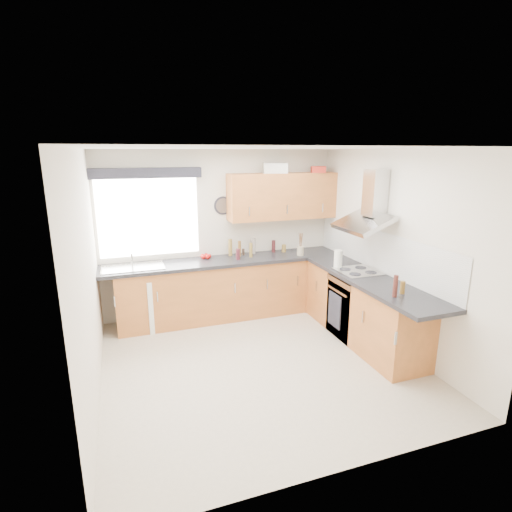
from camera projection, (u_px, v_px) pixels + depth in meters
name	position (u px, v px, depth m)	size (l,w,h in m)	color
ground_plane	(260.00, 363.00, 4.80)	(3.60, 3.60, 0.00)	beige
ceiling	(260.00, 148.00, 4.17)	(3.60, 3.60, 0.02)	white
wall_back	(220.00, 233.00, 6.13)	(3.60, 0.02, 2.50)	silver
wall_front	(345.00, 328.00, 2.84)	(3.60, 0.02, 2.50)	silver
wall_left	(87.00, 279.00, 3.91)	(0.02, 3.60, 2.50)	silver
wall_right	(393.00, 250.00, 5.06)	(0.02, 3.60, 2.50)	silver
window	(149.00, 217.00, 5.71)	(1.40, 0.02, 1.10)	silver
window_blind	(146.00, 173.00, 5.47)	(1.50, 0.18, 0.14)	black
splashback	(378.00, 250.00, 5.34)	(0.01, 3.00, 0.54)	white
base_cab_back	(220.00, 290.00, 6.04)	(3.00, 0.58, 0.86)	#A15A29
base_cab_corner	(315.00, 280.00, 6.54)	(0.60, 0.60, 0.86)	#A15A29
base_cab_right	(363.00, 309.00, 5.31)	(0.58, 2.10, 0.86)	#A15A29
worktop_back	(226.00, 261.00, 5.95)	(3.60, 0.62, 0.05)	black
worktop_right	(371.00, 280.00, 5.05)	(0.62, 2.42, 0.05)	black
sink	(133.00, 265.00, 5.51)	(0.84, 0.46, 0.10)	#B4B4B4
oven	(356.00, 306.00, 5.44)	(0.56, 0.58, 0.85)	black
hob_plate	(358.00, 271.00, 5.32)	(0.52, 0.52, 0.01)	#B4B4B4
extractor_hood	(369.00, 207.00, 5.14)	(0.52, 0.78, 0.66)	#B4B4B4
upper_cabinets	(282.00, 196.00, 6.13)	(1.70, 0.35, 0.70)	#A15A29
washing_machine	(159.00, 300.00, 5.77)	(0.52, 0.50, 0.76)	silver
wall_clock	(223.00, 206.00, 6.02)	(0.28, 0.28, 0.04)	black
casserole	(275.00, 168.00, 5.99)	(0.36, 0.26, 0.15)	silver
storage_box	(318.00, 170.00, 6.11)	(0.21, 0.18, 0.10)	red
utensil_pot	(300.00, 251.00, 6.15)	(0.10, 0.10, 0.14)	tan
kitchen_roll	(338.00, 259.00, 5.49)	(0.11, 0.11, 0.25)	silver
tomato_cluster	(206.00, 256.00, 5.98)	(0.14, 0.14, 0.07)	#BD0F0C
jar_0	(238.00, 254.00, 5.90)	(0.06, 0.06, 0.17)	#4E1C24
jar_1	(251.00, 250.00, 6.04)	(0.05, 0.05, 0.22)	olive
jar_2	(239.00, 249.00, 6.08)	(0.05, 0.05, 0.24)	brown
jar_3	(274.00, 246.00, 6.35)	(0.06, 0.06, 0.19)	#43181A
jar_4	(243.00, 252.00, 6.19)	(0.04, 0.04, 0.09)	#402D23
jar_5	(253.00, 246.00, 6.25)	(0.07, 0.07, 0.24)	gray
jar_6	(230.00, 247.00, 6.12)	(0.06, 0.06, 0.26)	olive
jar_7	(284.00, 248.00, 6.37)	(0.07, 0.07, 0.12)	olive
bottle_0	(395.00, 286.00, 4.38)	(0.05, 0.05, 0.25)	#491F1A
bottle_1	(403.00, 287.00, 4.49)	(0.05, 0.05, 0.15)	brown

